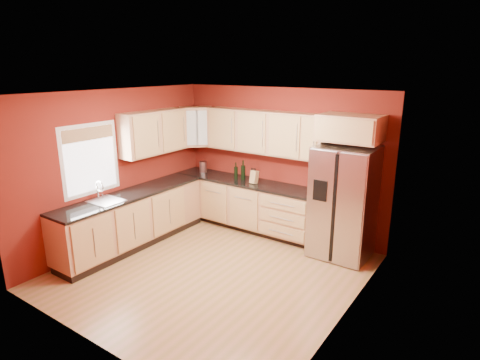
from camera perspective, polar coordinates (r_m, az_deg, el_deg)
The scene contains 23 objects.
floor at distance 6.14m, azimuth -3.95°, elevation -12.84°, with size 4.00×4.00×0.00m, color olive.
ceiling at distance 5.39m, azimuth -4.49°, elevation 12.16°, with size 4.00×4.00×0.00m, color white.
wall_back at distance 7.24m, azimuth 5.71°, elevation 2.68°, with size 4.00×0.04×2.60m, color maroon.
wall_front at distance 4.35m, azimuth -20.98°, elevation -7.48°, with size 4.00×0.04×2.60m, color maroon.
wall_left at distance 7.02m, azimuth -17.09°, elevation 1.61°, with size 0.04×4.00×2.60m, color maroon.
wall_right at distance 4.71m, azimuth 15.28°, elevation -5.18°, with size 0.04×4.00×2.60m, color maroon.
base_cabinets_back at distance 7.51m, azimuth 0.74°, elevation -3.60°, with size 2.90×0.60×0.88m, color tan.
base_cabinets_left at distance 7.05m, azimuth -14.98°, elevation -5.51°, with size 0.60×2.80×0.88m, color tan.
countertop_back at distance 7.36m, azimuth 0.71°, elevation -0.24°, with size 2.90×0.62×0.04m, color black.
countertop_left at distance 6.89m, azimuth -15.20°, elevation -1.96°, with size 0.62×2.80×0.04m, color black.
upper_cabinets_back at distance 7.12m, azimuth 3.41°, elevation 6.81°, with size 2.30×0.33×0.75m, color tan.
upper_cabinets_left at distance 7.25m, azimuth -12.13°, elevation 6.65°, with size 0.33×1.35×0.75m, color tan.
corner_upper_cabinet at distance 7.82m, azimuth -6.25°, elevation 7.56°, with size 0.62×0.33×0.75m, color tan.
over_fridge_cabinet at distance 6.29m, azimuth 15.44°, elevation 7.13°, with size 0.92×0.60×0.40m, color tan.
refrigerator at distance 6.49m, azimuth 14.47°, elevation -3.10°, with size 0.90×0.75×1.78m, color #B0AFB4.
window at distance 6.66m, azimuth -20.49°, elevation 2.76°, with size 0.03×0.90×1.00m, color white.
sink_faucet at distance 6.55m, azimuth -18.61°, elevation -1.63°, with size 0.50×0.42×0.30m, color silver, non-canonical shape.
canister_left at distance 7.96m, azimuth -5.23°, elevation 1.89°, with size 0.14×0.14×0.22m, color #B0AFB4.
canister_right at distance 7.95m, azimuth -5.34°, elevation 1.84°, with size 0.13×0.13×0.21m, color #B0AFB4.
wine_bottle_a at distance 7.44m, azimuth -0.59°, elevation 1.34°, with size 0.07×0.07×0.31m, color black, non-canonical shape.
wine_bottle_b at distance 7.38m, azimuth 0.45°, elevation 1.44°, with size 0.08×0.08×0.37m, color black, non-canonical shape.
knife_block at distance 7.17m, azimuth 2.03°, elevation 0.44°, with size 0.12×0.11×0.23m, color #A78551.
soap_dispenser at distance 6.67m, azimuth 10.17°, elevation -1.29°, with size 0.06×0.06×0.17m, color white.
Camera 1 is at (3.38, -4.19, 2.95)m, focal length 30.00 mm.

